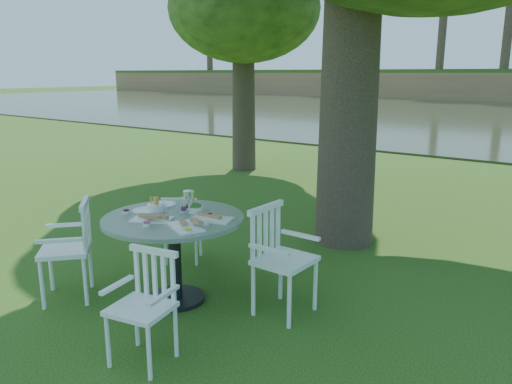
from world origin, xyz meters
TOP-DOWN VIEW (x-y plane):
  - ground at (0.00, 0.00)m, footprint 140.00×140.00m
  - table at (-0.00, -1.11)m, footprint 1.34×1.34m
  - chair_ne at (0.89, -0.68)m, footprint 0.48×0.51m
  - chair_nw at (-0.67, -0.35)m, footprint 0.55×0.55m
  - chair_sw at (-0.84, -1.63)m, footprint 0.68×0.68m
  - chair_se at (0.56, -1.94)m, footprint 0.51×0.49m
  - tableware at (-0.03, -1.04)m, footprint 1.10×0.76m

SIDE VIEW (x-z plane):
  - ground at x=0.00m, z-range 0.00..0.00m
  - chair_nw at x=-0.67m, z-range 0.07..0.88m
  - chair_se at x=0.56m, z-range 0.08..0.94m
  - chair_sw at x=-0.84m, z-range 0.09..1.07m
  - chair_ne at x=0.89m, z-range 0.09..1.09m
  - table at x=0.00m, z-range 0.25..1.11m
  - tableware at x=-0.03m, z-range 0.79..1.00m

